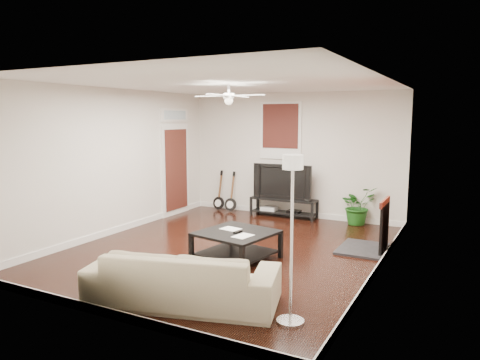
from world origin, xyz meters
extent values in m
cube|color=black|center=(0.00, 0.00, 0.00)|extent=(5.00, 6.00, 0.01)
cube|color=white|center=(0.00, 0.00, 2.80)|extent=(5.00, 6.00, 0.01)
cube|color=silver|center=(0.00, 3.00, 1.40)|extent=(5.00, 0.01, 2.80)
cube|color=silver|center=(0.00, -3.00, 1.40)|extent=(5.00, 0.01, 2.80)
cube|color=silver|center=(-2.50, 0.00, 1.40)|extent=(0.01, 6.00, 2.80)
cube|color=silver|center=(2.50, 0.00, 1.40)|extent=(0.01, 6.00, 2.80)
cube|color=brown|center=(2.49, 1.00, 1.40)|extent=(0.02, 2.20, 2.80)
cube|color=black|center=(2.20, 1.00, 0.46)|extent=(0.80, 1.10, 0.92)
cube|color=#38110F|center=(-0.30, 2.97, 1.95)|extent=(1.00, 0.06, 1.30)
cube|color=white|center=(-2.46, 1.90, 1.25)|extent=(0.08, 1.00, 2.50)
cube|color=black|center=(-0.12, 2.78, 0.21)|extent=(1.53, 0.41, 0.43)
imported|color=black|center=(-0.12, 2.80, 0.82)|extent=(1.37, 0.18, 0.79)
cube|color=black|center=(0.38, -0.44, 0.23)|extent=(1.25, 1.25, 0.45)
imported|color=tan|center=(0.60, -2.25, 0.33)|extent=(2.45, 1.47, 0.67)
imported|color=#1B5718|center=(1.54, 2.82, 0.41)|extent=(0.95, 0.96, 0.81)
camera|label=1|loc=(3.63, -6.57, 2.25)|focal=33.62mm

